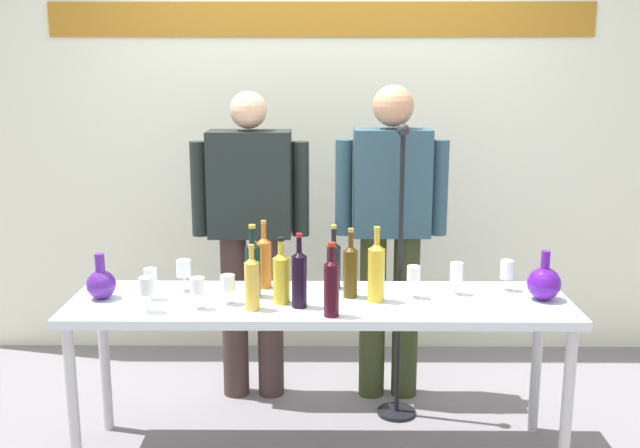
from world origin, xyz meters
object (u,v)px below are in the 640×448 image
Objects in this scene: wine_bottle_2 at (252,282)px; wine_glass_right_1 at (456,272)px; wine_glass_left_3 at (228,284)px; wine_bottle_3 at (376,270)px; presenter_left at (251,226)px; wine_glass_left_2 at (147,287)px; microphone_stand at (399,322)px; display_table at (320,314)px; wine_glass_right_0 at (507,270)px; wine_bottle_4 at (331,285)px; wine_bottle_5 at (299,277)px; presenter_right at (391,224)px; wine_bottle_6 at (281,276)px; wine_bottle_8 at (334,263)px; wine_glass_left_1 at (150,277)px; wine_bottle_7 at (253,267)px; decanter_blue_right at (544,283)px; wine_bottle_0 at (351,269)px; decanter_blue_left at (101,283)px; wine_glass_left_4 at (197,287)px; wine_bottle_1 at (264,260)px; wine_glass_left_0 at (184,269)px; wine_glass_right_2 at (414,275)px.

wine_bottle_2 is 0.94m from wine_glass_right_1.
wine_bottle_3 is at bearing 4.15° from wine_glass_left_3.
wine_glass_left_2 is at bearing -113.92° from presenter_left.
wine_glass_right_1 is (0.99, -0.56, -0.09)m from presenter_left.
microphone_stand is at bearing -17.49° from presenter_left.
wine_glass_right_0 is (0.87, 0.14, 0.16)m from display_table.
wine_bottle_4 is 0.97× the size of wine_bottle_5.
wine_glass_right_1 is at bearing -65.64° from presenter_right.
wine_glass_right_0 is (1.04, 0.19, -0.03)m from wine_bottle_6.
wine_bottle_8 reaches higher than wine_glass_left_1.
wine_glass_right_1 is at bearing 7.82° from display_table.
wine_bottle_7 is 0.88m from microphone_stand.
display_table is at bearing -179.50° from decanter_blue_right.
wine_bottle_3 is (0.11, -0.06, 0.01)m from wine_bottle_0.
presenter_left is 0.80m from wine_bottle_5.
wine_glass_right_1 is (1.03, 0.15, 0.01)m from wine_glass_left_3.
presenter_left is 0.72m from wine_glass_left_3.
presenter_left reaches higher than wine_bottle_7.
presenter_right is at bearing 25.23° from decanter_blue_left.
wine_glass_left_4 is 0.09× the size of microphone_stand.
microphone_stand reaches higher than display_table.
wine_bottle_0 reaches higher than wine_glass_left_4.
presenter_left is 0.74m from presenter_right.
wine_bottle_7 is (-0.35, 0.27, 0.00)m from wine_bottle_4.
microphone_stand is (0.66, 0.22, -0.39)m from wine_bottle_1.
wine_bottle_1 is 2.23× the size of wine_glass_right_0.
wine_glass_left_0 is (-0.33, 0.07, -0.03)m from wine_bottle_7.
wine_bottle_8 is 2.29× the size of wine_glass_left_3.
wine_bottle_6 reaches higher than display_table.
wine_bottle_3 reaches higher than wine_bottle_8.
presenter_right is 5.21× the size of wine_bottle_1.
presenter_right reaches higher than wine_glass_left_3.
wine_bottle_0 is 0.28m from wine_glass_right_2.
wine_bottle_2 reaches higher than wine_glass_right_0.
decanter_blue_right is at bearing -2.23° from wine_bottle_0.
display_table is 0.57m from wine_glass_left_4.
wine_bottle_7 reaches higher than wine_bottle_5.
wine_bottle_5 reaches higher than wine_glass_left_4.
wine_bottle_4 is 0.65m from wine_glass_right_1.
wine_bottle_6 is 0.32m from wine_bottle_8.
wine_glass_right_2 reaches higher than display_table.
wine_glass_right_0 is (1.24, -0.50, -0.10)m from presenter_left.
wine_glass_left_2 is (-0.98, -0.16, -0.03)m from wine_bottle_3.
wine_bottle_1 is at bearing -161.67° from microphone_stand.
wine_glass_left_0 is at bearing 17.81° from decanter_blue_left.
presenter_left is 11.39× the size of wine_glass_right_0.
wine_bottle_6 is 2.01× the size of wine_glass_right_2.
wine_bottle_6 is at bearing -176.00° from wine_bottle_3.
decanter_blue_left is 1.49× the size of wine_glass_left_4.
presenter_left is 4.96× the size of wine_bottle_7.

